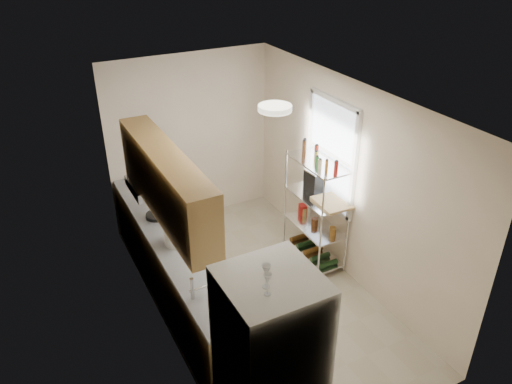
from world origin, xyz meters
The scene contains 16 objects.
room centered at (0.00, 0.00, 1.30)m, with size 2.52×4.42×2.62m.
counter_run centered at (-0.92, 0.44, 0.45)m, with size 0.63×3.51×0.90m.
upper_cabinets centered at (-1.05, 0.10, 1.81)m, with size 0.33×2.20×0.72m, color #9C7742.
range_hood centered at (-1.00, 0.90, 1.39)m, with size 0.50×0.60×0.12m, color #B7BABC.
window centered at (1.23, 0.35, 1.55)m, with size 0.06×1.00×1.46m, color white.
bakers_rack centered at (1.00, 0.30, 1.11)m, with size 0.45×0.90×1.73m.
ceiling_dome centered at (0.00, -0.30, 2.57)m, with size 0.34×0.34×0.06m, color white.
refrigerator centered at (-0.87, -1.80, 0.92)m, with size 0.75×0.75×1.83m, color white.
wine_glass_a centered at (-0.98, -1.94, 1.92)m, with size 0.06×0.06×0.18m, color silver, non-canonical shape.
wine_glass_b centered at (-0.95, -1.87, 1.93)m, with size 0.07×0.07×0.20m, color silver, non-canonical shape.
rice_cooker centered at (-0.94, 0.30, 1.01)m, with size 0.28×0.28×0.22m, color silver.
frying_pan_large centered at (-0.97, 0.96, 0.92)m, with size 0.27×0.27×0.05m, color black.
frying_pan_small centered at (-0.91, 0.94, 0.92)m, with size 0.20×0.20×0.04m, color black.
cutting_board centered at (1.06, 0.04, 1.03)m, with size 0.37×0.48×0.03m, color tan.
espresso_machine centered at (1.07, 0.48, 1.15)m, with size 0.16×0.24×0.28m, color black.
storage_bag centered at (1.02, 0.63, 0.63)m, with size 0.09×0.13×0.14m, color #B21A15.
Camera 1 is at (-2.36, -4.37, 4.21)m, focal length 35.00 mm.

